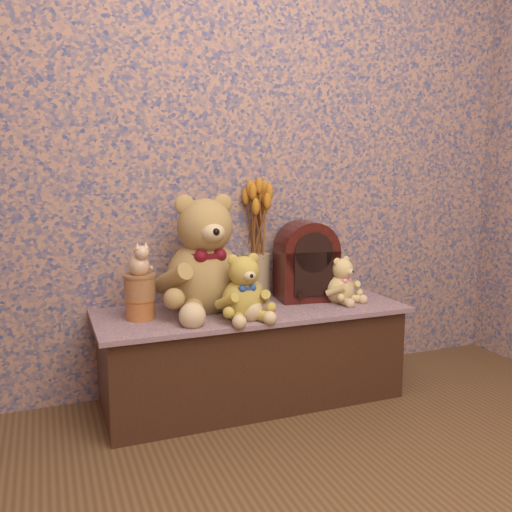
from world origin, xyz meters
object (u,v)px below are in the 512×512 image
Objects in this scene: teddy_large at (203,249)px; biscuit_tin_lower at (140,309)px; ceramic_vase at (257,275)px; teddy_small at (340,278)px; cat_figurine at (139,258)px; cathedral_radio at (306,260)px; teddy_medium at (243,284)px.

biscuit_tin_lower is at bearing -174.18° from teddy_large.
ceramic_vase is (0.30, 0.15, -0.16)m from teddy_large.
teddy_small is 0.92m from cat_figurine.
cat_figurine is at bearing -168.45° from cathedral_radio.
ceramic_vase is (-0.32, 0.23, -0.01)m from teddy_small.
teddy_large is at bearing 148.60° from teddy_small.
teddy_large reaches higher than ceramic_vase.
ceramic_vase is at bearing 18.17° from biscuit_tin_lower.
teddy_medium is at bearing -20.35° from biscuit_tin_lower.
teddy_small is at bearing -16.17° from cat_figurine.
ceramic_vase is 0.63m from cat_figurine.
biscuit_tin_lower is (-0.39, 0.14, -0.10)m from teddy_medium.
teddy_small is (0.51, 0.10, -0.03)m from teddy_medium.
teddy_small is 1.08× the size of ceramic_vase.
cat_figurine is (-0.39, 0.14, 0.11)m from teddy_medium.
teddy_small reaches higher than ceramic_vase.
cat_figurine reaches higher than teddy_medium.
cathedral_radio is 0.80m from biscuit_tin_lower.
teddy_large is at bearing -170.34° from cathedral_radio.
cathedral_radio reaches higher than cat_figurine.
teddy_large is at bearing 117.26° from teddy_medium.
cat_figurine is (-0.90, 0.04, 0.14)m from teddy_small.
teddy_large is 2.57× the size of ceramic_vase.
biscuit_tin_lower is 0.86× the size of cat_figurine.
teddy_medium is 0.43m from biscuit_tin_lower.
teddy_large is 4.55× the size of biscuit_tin_lower.
cat_figurine is (-0.78, -0.07, 0.07)m from cathedral_radio.
teddy_medium reaches higher than ceramic_vase.
cat_figurine reaches higher than biscuit_tin_lower.
cathedral_radio is 0.25m from ceramic_vase.
cathedral_radio is at bearing 24.86° from teddy_medium.
cathedral_radio is 3.12× the size of biscuit_tin_lower.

